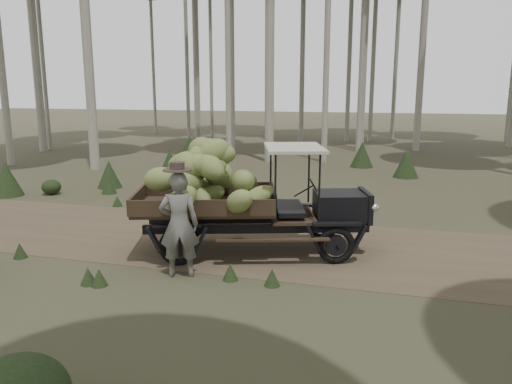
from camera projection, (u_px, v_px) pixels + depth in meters
ground at (295, 246)px, 10.33m from camera, size 120.00×120.00×0.00m
dirt_track at (295, 246)px, 10.33m from camera, size 70.00×4.00×0.01m
banana_truck at (225, 184)px, 9.63m from camera, size 4.83×3.05×2.40m
farmer at (179, 223)px, 8.51m from camera, size 0.79×0.65×2.01m
undergrowth at (294, 232)px, 9.53m from camera, size 24.42×22.67×1.34m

